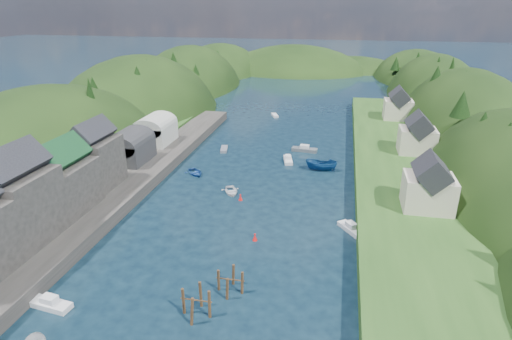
% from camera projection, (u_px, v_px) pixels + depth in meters
% --- Properties ---
extents(ground, '(600.00, 600.00, 0.00)m').
position_uv_depth(ground, '(276.00, 151.00, 94.97)').
color(ground, black).
rests_on(ground, ground).
extents(hillside_left, '(44.00, 245.56, 52.00)m').
position_uv_depth(hillside_left, '(141.00, 140.00, 129.04)').
color(hillside_left, black).
rests_on(hillside_left, ground).
extents(hillside_right, '(36.00, 245.56, 48.00)m').
position_uv_depth(hillside_right, '(459.00, 158.00, 112.14)').
color(hillside_right, black).
rests_on(hillside_right, ground).
extents(far_hills, '(103.00, 68.00, 44.00)m').
position_uv_depth(far_hills, '(317.00, 92.00, 211.71)').
color(far_hills, black).
rests_on(far_hills, ground).
extents(hill_trees, '(90.13, 146.77, 11.84)m').
position_uv_depth(hill_trees, '(290.00, 89.00, 104.82)').
color(hill_trees, black).
rests_on(hill_trees, ground).
extents(quay_left, '(12.00, 110.00, 2.00)m').
position_uv_depth(quay_left, '(107.00, 193.00, 71.71)').
color(quay_left, '#2D2B28').
rests_on(quay_left, ground).
extents(terrace_left_grass, '(12.00, 110.00, 2.50)m').
position_uv_depth(terrace_left_grass, '(69.00, 189.00, 72.92)').
color(terrace_left_grass, '#234719').
rests_on(terrace_left_grass, ground).
extents(quayside_buildings, '(8.00, 35.84, 12.90)m').
position_uv_depth(quayside_buildings, '(35.00, 192.00, 57.44)').
color(quayside_buildings, '#2D2B28').
rests_on(quayside_buildings, quay_left).
extents(boat_sheds, '(7.00, 21.00, 7.50)m').
position_uv_depth(boat_sheds, '(143.00, 136.00, 87.82)').
color(boat_sheds, '#2D2D30').
rests_on(boat_sheds, quay_left).
extents(terrace_right, '(16.00, 120.00, 2.40)m').
position_uv_depth(terrace_right, '(398.00, 171.00, 80.79)').
color(terrace_right, '#234719').
rests_on(terrace_right, ground).
extents(right_bank_cottages, '(9.00, 59.24, 8.41)m').
position_uv_depth(right_bank_cottages, '(412.00, 135.00, 86.11)').
color(right_bank_cottages, beige).
rests_on(right_bank_cottages, terrace_right).
extents(piling_cluster_near, '(3.43, 3.17, 3.82)m').
position_uv_depth(piling_cluster_near, '(197.00, 305.00, 44.87)').
color(piling_cluster_near, '#382314').
rests_on(piling_cluster_near, ground).
extents(piling_cluster_far, '(3.32, 3.09, 3.38)m').
position_uv_depth(piling_cluster_far, '(230.00, 283.00, 48.62)').
color(piling_cluster_far, '#382314').
rests_on(piling_cluster_far, ground).
extents(channel_buoy_near, '(0.70, 0.70, 1.10)m').
position_uv_depth(channel_buoy_near, '(255.00, 237.00, 59.35)').
color(channel_buoy_near, red).
rests_on(channel_buoy_near, ground).
extents(channel_buoy_far, '(0.70, 0.70, 1.10)m').
position_uv_depth(channel_buoy_far, '(240.00, 198.00, 71.37)').
color(channel_buoy_far, red).
rests_on(channel_buoy_far, ground).
extents(moored_boats, '(36.66, 99.46, 2.41)m').
position_uv_depth(moored_boats, '(245.00, 206.00, 67.78)').
color(moored_boats, silver).
rests_on(moored_boats, ground).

